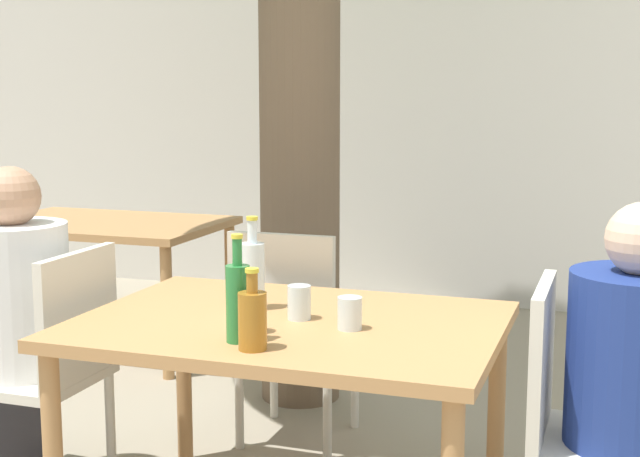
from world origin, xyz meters
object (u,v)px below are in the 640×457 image
at_px(green_bottle_2, 238,300).
at_px(drinking_glass_1, 255,319).
at_px(patio_chair_2, 291,325).
at_px(amber_bottle_0, 253,318).
at_px(dining_table_back, 105,236).
at_px(drinking_glass_2, 299,302).
at_px(patio_chair_1, 579,419).
at_px(patio_chair_0, 53,359).
at_px(drinking_glass_0, 350,313).
at_px(water_bottle_1, 253,273).
at_px(dining_table_front, 290,344).

relative_size(green_bottle_2, drinking_glass_1, 3.91).
relative_size(patio_chair_2, amber_bottle_0, 3.89).
relative_size(dining_table_back, drinking_glass_2, 11.88).
relative_size(patio_chair_1, amber_bottle_0, 3.89).
distance_m(patio_chair_1, drinking_glass_2, 0.91).
bearing_deg(patio_chair_0, patio_chair_1, 90.00).
bearing_deg(drinking_glass_0, patio_chair_1, 4.22).
xyz_separation_m(dining_table_back, patio_chair_1, (2.66, -1.71, -0.14)).
bearing_deg(drinking_glass_0, dining_table_back, 138.41).
bearing_deg(amber_bottle_0, patio_chair_2, 105.18).
relative_size(dining_table_back, drinking_glass_0, 13.00).
xyz_separation_m(amber_bottle_0, water_bottle_1, (-0.19, 0.44, 0.03)).
distance_m(drinking_glass_0, drinking_glass_2, 0.20).
bearing_deg(drinking_glass_1, drinking_glass_0, 25.74).
height_order(amber_bottle_0, water_bottle_1, water_bottle_1).
bearing_deg(green_bottle_2, dining_table_back, 130.69).
bearing_deg(green_bottle_2, dining_table_front, 80.19).
bearing_deg(patio_chair_2, drinking_glass_0, 122.21).
height_order(dining_table_front, drinking_glass_0, drinking_glass_0).
height_order(green_bottle_2, drinking_glass_2, green_bottle_2).
relative_size(dining_table_front, water_bottle_1, 4.27).
distance_m(patio_chair_0, drinking_glass_2, 0.97).
xyz_separation_m(amber_bottle_0, green_bottle_2, (-0.07, 0.06, 0.03)).
bearing_deg(dining_table_back, drinking_glass_0, -41.59).
height_order(patio_chair_2, amber_bottle_0, amber_bottle_0).
distance_m(green_bottle_2, drinking_glass_0, 0.36).
height_order(patio_chair_1, green_bottle_2, green_bottle_2).
bearing_deg(amber_bottle_0, dining_table_back, 131.00).
bearing_deg(drinking_glass_0, drinking_glass_1, -154.26).
distance_m(dining_table_back, patio_chair_2, 1.80).
xyz_separation_m(patio_chair_0, patio_chair_2, (0.63, 0.72, 0.00)).
bearing_deg(dining_table_back, green_bottle_2, -49.31).
height_order(patio_chair_0, drinking_glass_2, patio_chair_0).
relative_size(water_bottle_1, drinking_glass_2, 2.85).
bearing_deg(water_bottle_1, green_bottle_2, -72.97).
bearing_deg(amber_bottle_0, drinking_glass_2, 88.90).
height_order(patio_chair_1, drinking_glass_0, patio_chair_1).
bearing_deg(dining_table_back, water_bottle_1, -45.30).
relative_size(dining_table_front, drinking_glass_1, 16.47).
relative_size(drinking_glass_0, drinking_glass_1, 1.24).
bearing_deg(drinking_glass_0, green_bottle_2, -138.34).
bearing_deg(water_bottle_1, patio_chair_1, -4.91).
bearing_deg(drinking_glass_2, drinking_glass_0, -18.77).
distance_m(patio_chair_0, patio_chair_2, 0.96).
distance_m(green_bottle_2, drinking_glass_1, 0.14).
xyz_separation_m(patio_chair_1, water_bottle_1, (-1.06, 0.09, 0.34)).
distance_m(dining_table_front, patio_chair_0, 0.91).
bearing_deg(dining_table_front, patio_chair_0, 180.00).
relative_size(dining_table_back, amber_bottle_0, 5.59).
distance_m(drinking_glass_0, drinking_glass_1, 0.29).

